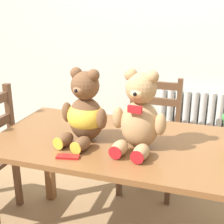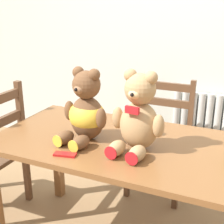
{
  "view_description": "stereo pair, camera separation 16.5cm",
  "coord_description": "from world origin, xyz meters",
  "px_view_note": "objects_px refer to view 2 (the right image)",
  "views": [
    {
      "loc": [
        0.42,
        -1.15,
        1.47
      ],
      "look_at": [
        -0.06,
        0.34,
        0.92
      ],
      "focal_mm": 50.0,
      "sensor_mm": 36.0,
      "label": 1
    },
    {
      "loc": [
        0.57,
        -1.09,
        1.47
      ],
      "look_at": [
        -0.06,
        0.34,
        0.92
      ],
      "focal_mm": 50.0,
      "sensor_mm": 36.0,
      "label": 2
    }
  ],
  "objects_px": {
    "teddy_bear_right": "(138,117)",
    "teddy_bear_left": "(86,112)",
    "wooden_chair_behind": "(161,137)",
    "chocolate_bar": "(65,154)"
  },
  "relations": [
    {
      "from": "wooden_chair_behind",
      "to": "teddy_bear_left",
      "type": "distance_m",
      "value": 0.98
    },
    {
      "from": "teddy_bear_left",
      "to": "teddy_bear_right",
      "type": "height_order",
      "value": "teddy_bear_right"
    },
    {
      "from": "teddy_bear_left",
      "to": "chocolate_bar",
      "type": "xyz_separation_m",
      "value": [
        -0.0,
        -0.23,
        -0.16
      ]
    },
    {
      "from": "teddy_bear_left",
      "to": "chocolate_bar",
      "type": "height_order",
      "value": "teddy_bear_left"
    },
    {
      "from": "teddy_bear_left",
      "to": "teddy_bear_right",
      "type": "relative_size",
      "value": 0.97
    },
    {
      "from": "teddy_bear_left",
      "to": "teddy_bear_right",
      "type": "xyz_separation_m",
      "value": [
        0.3,
        -0.01,
        0.02
      ]
    },
    {
      "from": "teddy_bear_right",
      "to": "teddy_bear_left",
      "type": "bearing_deg",
      "value": 5.82
    },
    {
      "from": "teddy_bear_right",
      "to": "chocolate_bar",
      "type": "distance_m",
      "value": 0.42
    },
    {
      "from": "teddy_bear_right",
      "to": "chocolate_bar",
      "type": "relative_size",
      "value": 3.7
    },
    {
      "from": "wooden_chair_behind",
      "to": "chocolate_bar",
      "type": "bearing_deg",
      "value": 78.42
    }
  ]
}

